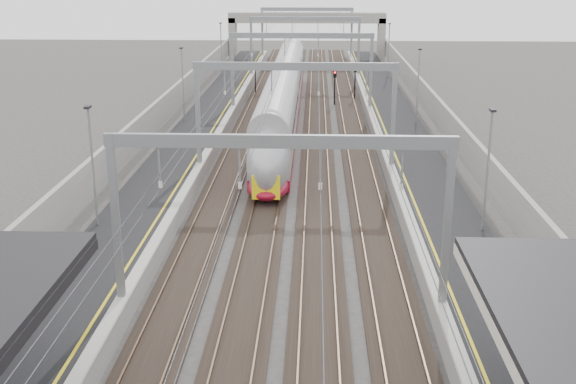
{
  "coord_description": "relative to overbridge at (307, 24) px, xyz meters",
  "views": [
    {
      "loc": [
        1.27,
        -3.67,
        13.6
      ],
      "look_at": [
        0.0,
        29.84,
        2.9
      ],
      "focal_mm": 45.0,
      "sensor_mm": 36.0,
      "label": 1
    }
  ],
  "objects": [
    {
      "name": "signal_red_near",
      "position": [
        3.2,
        -32.16,
        -2.89
      ],
      "size": [
        0.32,
        0.32,
        3.48
      ],
      "color": "black",
      "rests_on": "ground"
    },
    {
      "name": "wall_left",
      "position": [
        -11.2,
        -55.0,
        -3.71
      ],
      "size": [
        0.3,
        120.0,
        3.2
      ],
      "primitive_type": "cube",
      "color": "gray",
      "rests_on": "ground"
    },
    {
      "name": "overhead_line",
      "position": [
        0.0,
        -48.38,
        0.83
      ],
      "size": [
        13.0,
        140.0,
        6.6
      ],
      "color": "gray",
      "rests_on": "platform_left"
    },
    {
      "name": "tracks",
      "position": [
        0.0,
        -55.0,
        -5.26
      ],
      "size": [
        11.4,
        140.0,
        0.2
      ],
      "color": "black",
      "rests_on": "ground"
    },
    {
      "name": "overbridge",
      "position": [
        0.0,
        0.0,
        0.0
      ],
      "size": [
        22.0,
        2.2,
        6.9
      ],
      "color": "gray",
      "rests_on": "ground"
    },
    {
      "name": "platform_right",
      "position": [
        8.0,
        -55.0,
        -4.81
      ],
      "size": [
        4.0,
        120.0,
        1.0
      ],
      "primitive_type": "cube",
      "color": "black",
      "rests_on": "ground"
    },
    {
      "name": "signal_red_far",
      "position": [
        5.4,
        -28.64,
        -2.89
      ],
      "size": [
        0.32,
        0.32,
        3.48
      ],
      "color": "black",
      "rests_on": "ground"
    },
    {
      "name": "train",
      "position": [
        -1.5,
        -42.27,
        -3.29
      ],
      "size": [
        2.59,
        47.15,
        4.1
      ],
      "color": "maroon",
      "rests_on": "ground"
    },
    {
      "name": "platform_left",
      "position": [
        -8.0,
        -55.0,
        -4.81
      ],
      "size": [
        4.0,
        120.0,
        1.0
      ],
      "primitive_type": "cube",
      "color": "black",
      "rests_on": "ground"
    },
    {
      "name": "wall_right",
      "position": [
        11.2,
        -55.0,
        -3.71
      ],
      "size": [
        0.3,
        120.0,
        3.2
      ],
      "primitive_type": "cube",
      "color": "gray",
      "rests_on": "ground"
    },
    {
      "name": "signal_green",
      "position": [
        -5.2,
        -26.13,
        -2.89
      ],
      "size": [
        0.32,
        0.32,
        3.48
      ],
      "color": "black",
      "rests_on": "ground"
    }
  ]
}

